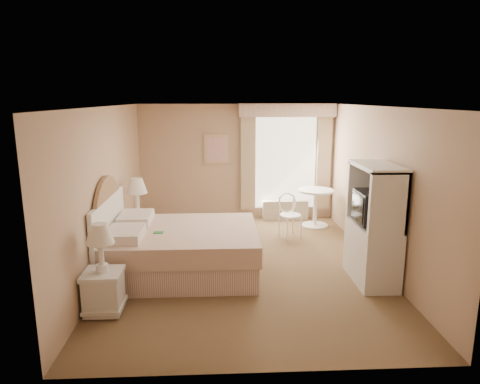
{
  "coord_description": "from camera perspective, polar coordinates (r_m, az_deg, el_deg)",
  "views": [
    {
      "loc": [
        -0.4,
        -6.43,
        2.63
      ],
      "look_at": [
        -0.06,
        0.3,
        1.14
      ],
      "focal_mm": 32.0,
      "sensor_mm": 36.0,
      "label": 1
    }
  ],
  "objects": [
    {
      "name": "room",
      "position": [
        6.59,
        0.68,
        0.4
      ],
      "size": [
        4.21,
        5.51,
        2.51
      ],
      "color": "brown",
      "rests_on": "ground"
    },
    {
      "name": "window",
      "position": [
        9.29,
        6.16,
        4.44
      ],
      "size": [
        2.05,
        0.22,
        2.51
      ],
      "color": "white",
      "rests_on": "room"
    },
    {
      "name": "framed_art",
      "position": [
        9.21,
        -3.18,
        5.73
      ],
      "size": [
        0.52,
        0.04,
        0.62
      ],
      "color": "#D5B183",
      "rests_on": "room"
    },
    {
      "name": "bed",
      "position": [
        6.63,
        -8.92,
        -7.43
      ],
      "size": [
        2.33,
        1.83,
        1.62
      ],
      "color": "tan",
      "rests_on": "room"
    },
    {
      "name": "nightstand_near",
      "position": [
        5.63,
        -17.79,
        -11.16
      ],
      "size": [
        0.47,
        0.47,
        1.14
      ],
      "color": "white",
      "rests_on": "room"
    },
    {
      "name": "nightstand_far",
      "position": [
        7.82,
        -13.4,
        -3.91
      ],
      "size": [
        0.51,
        0.51,
        1.24
      ],
      "color": "white",
      "rests_on": "room"
    },
    {
      "name": "round_table",
      "position": [
        8.98,
        10.02,
        -1.3
      ],
      "size": [
        0.74,
        0.74,
        0.78
      ],
      "color": "white",
      "rests_on": "room"
    },
    {
      "name": "cafe_chair",
      "position": [
        8.28,
        6.54,
        -2.6
      ],
      "size": [
        0.52,
        0.52,
        0.84
      ],
      "rotation": [
        0.0,
        0.0,
        0.37
      ],
      "color": "white",
      "rests_on": "room"
    },
    {
      "name": "armoire",
      "position": [
        6.46,
        17.37,
        -5.34
      ],
      "size": [
        0.52,
        1.04,
        1.72
      ],
      "color": "white",
      "rests_on": "room"
    }
  ]
}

